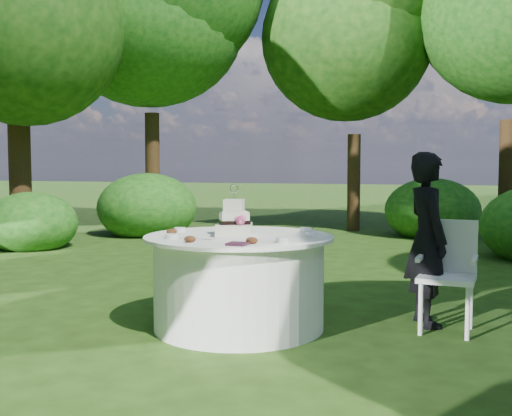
{
  "coord_description": "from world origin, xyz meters",
  "views": [
    {
      "loc": [
        1.72,
        -4.59,
        1.34
      ],
      "look_at": [
        0.15,
        0.0,
        1.0
      ],
      "focal_mm": 42.0,
      "sensor_mm": 36.0,
      "label": 1
    }
  ],
  "objects_px": {
    "guest": "(427,239)",
    "chair": "(448,267)",
    "napkins": "(238,244)",
    "cake": "(234,222)",
    "table": "(239,281)"
  },
  "relations": [
    {
      "from": "table",
      "to": "chair",
      "type": "distance_m",
      "value": 1.72
    },
    {
      "from": "cake",
      "to": "guest",
      "type": "bearing_deg",
      "value": 22.67
    },
    {
      "from": "guest",
      "to": "table",
      "type": "height_order",
      "value": "guest"
    },
    {
      "from": "napkins",
      "to": "chair",
      "type": "relative_size",
      "value": 0.16
    },
    {
      "from": "cake",
      "to": "chair",
      "type": "height_order",
      "value": "cake"
    },
    {
      "from": "napkins",
      "to": "cake",
      "type": "relative_size",
      "value": 0.33
    },
    {
      "from": "table",
      "to": "cake",
      "type": "bearing_deg",
      "value": -142.37
    },
    {
      "from": "cake",
      "to": "chair",
      "type": "bearing_deg",
      "value": 17.05
    },
    {
      "from": "guest",
      "to": "napkins",
      "type": "bearing_deg",
      "value": 108.31
    },
    {
      "from": "guest",
      "to": "cake",
      "type": "bearing_deg",
      "value": 88.13
    },
    {
      "from": "guest",
      "to": "table",
      "type": "bearing_deg",
      "value": 87.76
    },
    {
      "from": "guest",
      "to": "chair",
      "type": "bearing_deg",
      "value": -148.11
    },
    {
      "from": "guest",
      "to": "cake",
      "type": "distance_m",
      "value": 1.63
    },
    {
      "from": "napkins",
      "to": "cake",
      "type": "height_order",
      "value": "cake"
    },
    {
      "from": "table",
      "to": "cake",
      "type": "height_order",
      "value": "cake"
    }
  ]
}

